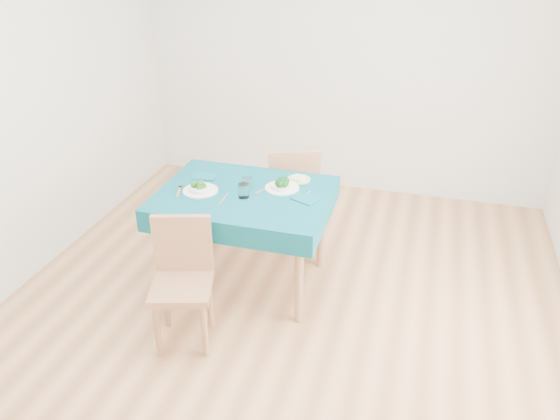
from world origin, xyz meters
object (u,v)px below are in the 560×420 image
(chair_far, at_px, (292,179))
(bowl_far, at_px, (282,184))
(chair_near, at_px, (181,282))
(bowl_near, at_px, (200,187))
(table, at_px, (246,238))
(side_plate, at_px, (299,179))

(chair_far, relative_size, bowl_far, 4.21)
(chair_near, relative_size, bowl_near, 3.73)
(chair_near, bearing_deg, table, 61.37)
(chair_far, height_order, bowl_near, chair_far)
(chair_far, bearing_deg, side_plate, 90.09)
(side_plate, bearing_deg, chair_far, 109.83)
(chair_near, relative_size, side_plate, 5.25)
(chair_far, relative_size, bowl_near, 4.16)
(chair_near, xyz_separation_m, side_plate, (0.48, 1.07, 0.29))
(chair_near, height_order, bowl_near, chair_near)
(table, relative_size, bowl_near, 4.82)
(bowl_far, bearing_deg, table, -151.02)
(table, bearing_deg, chair_far, 79.87)
(chair_near, bearing_deg, bowl_far, 49.02)
(bowl_far, bearing_deg, side_plate, 66.62)
(table, distance_m, bowl_far, 0.50)
(chair_near, distance_m, side_plate, 1.21)
(bowl_far, bearing_deg, chair_far, 98.37)
(chair_near, relative_size, bowl_far, 3.78)
(bowl_near, relative_size, bowl_far, 1.01)
(table, height_order, side_plate, side_plate)
(bowl_far, xyz_separation_m, side_plate, (0.08, 0.18, -0.03))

